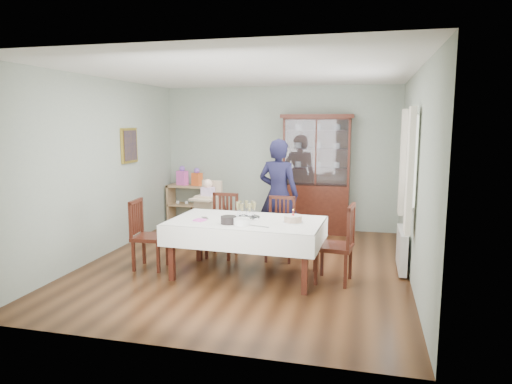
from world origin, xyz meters
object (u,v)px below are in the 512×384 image
(dining_table, at_px, (246,248))
(high_chair, at_px, (208,219))
(chair_far_right, at_px, (280,241))
(china_cabinet, at_px, (317,172))
(champagne_tray, at_px, (246,213))
(sideboard, at_px, (191,205))
(birthday_cake, at_px, (293,219))
(chair_end_left, at_px, (149,248))
(gift_bag_orange, at_px, (197,178))
(chair_end_right, at_px, (335,259))
(woman, at_px, (278,195))
(gift_bag_pink, at_px, (182,176))
(chair_far_left, at_px, (222,238))

(dining_table, relative_size, high_chair, 1.85)
(chair_far_right, relative_size, high_chair, 0.84)
(china_cabinet, relative_size, champagne_tray, 5.83)
(chair_far_right, bearing_deg, china_cabinet, 79.26)
(sideboard, bearing_deg, china_cabinet, -0.49)
(birthday_cake, bearing_deg, chair_end_left, 179.93)
(champagne_tray, bearing_deg, high_chair, 128.11)
(chair_end_left, relative_size, high_chair, 0.88)
(sideboard, bearing_deg, dining_table, -55.25)
(dining_table, xyz_separation_m, gift_bag_orange, (-1.73, 2.69, 0.57))
(birthday_cake, bearing_deg, chair_end_right, 5.32)
(china_cabinet, relative_size, woman, 1.22)
(woman, bearing_deg, sideboard, -23.70)
(sideboard, height_order, woman, woman)
(high_chair, bearing_deg, dining_table, -41.60)
(china_cabinet, bearing_deg, chair_end_right, -78.28)
(gift_bag_pink, bearing_deg, chair_far_right, -38.59)
(birthday_cake, distance_m, gift_bag_pink, 3.80)
(chair_far_right, xyz_separation_m, gift_bag_pink, (-2.33, 1.86, 0.69))
(chair_end_left, xyz_separation_m, gift_bag_orange, (-0.32, 2.70, 0.67))
(dining_table, distance_m, chair_end_right, 1.17)
(sideboard, relative_size, chair_end_left, 0.93)
(sideboard, distance_m, woman, 2.49)
(sideboard, relative_size, chair_far_right, 0.97)
(chair_far_left, distance_m, chair_end_right, 1.91)
(chair_far_right, height_order, chair_end_right, chair_end_right)
(chair_far_left, relative_size, chair_far_right, 1.02)
(dining_table, relative_size, gift_bag_pink, 5.35)
(sideboard, bearing_deg, high_chair, -57.23)
(chair_far_right, xyz_separation_m, woman, (-0.13, 0.54, 0.61))
(high_chair, height_order, gift_bag_pink, gift_bag_pink)
(dining_table, distance_m, gift_bag_pink, 3.43)
(china_cabinet, relative_size, gift_bag_orange, 6.23)
(chair_end_left, bearing_deg, gift_bag_pink, 8.62)
(chair_far_right, height_order, woman, woman)
(high_chair, xyz_separation_m, gift_bag_orange, (-0.70, 1.30, 0.52))
(chair_far_left, distance_m, champagne_tray, 1.02)
(chair_end_right, bearing_deg, gift_bag_pink, -123.06)
(chair_end_left, bearing_deg, birthday_cake, -94.58)
(china_cabinet, xyz_separation_m, birthday_cake, (0.01, -2.70, -0.31))
(chair_far_left, xyz_separation_m, gift_bag_pink, (-1.44, 1.91, 0.69))
(chair_end_right, distance_m, high_chair, 2.59)
(chair_far_right, relative_size, chair_end_right, 0.92)
(dining_table, xyz_separation_m, chair_far_right, (0.30, 0.83, -0.11))
(chair_far_left, relative_size, gift_bag_orange, 2.73)
(chair_end_left, height_order, gift_bag_pink, gift_bag_pink)
(chair_far_right, distance_m, high_chair, 1.45)
(chair_far_left, xyz_separation_m, gift_bag_orange, (-1.13, 1.91, 0.67))
(woman, bearing_deg, gift_bag_pink, -21.41)
(sideboard, height_order, gift_bag_orange, gift_bag_orange)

